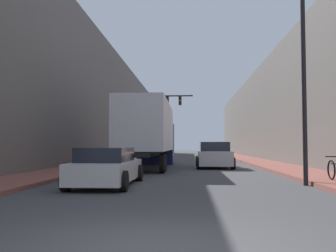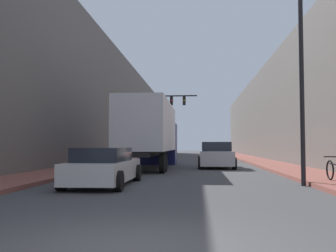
{
  "view_description": "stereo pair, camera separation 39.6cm",
  "coord_description": "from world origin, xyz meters",
  "px_view_note": "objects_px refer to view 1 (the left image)",
  "views": [
    {
      "loc": [
        0.49,
        -5.0,
        1.4
      ],
      "look_at": [
        -0.62,
        13.49,
        2.36
      ],
      "focal_mm": 40.0,
      "sensor_mm": 36.0,
      "label": 1
    },
    {
      "loc": [
        0.88,
        -4.97,
        1.4
      ],
      "look_at": [
        -0.62,
        13.49,
        2.36
      ],
      "focal_mm": 40.0,
      "sensor_mm": 36.0,
      "label": 2
    }
  ],
  "objects_px": {
    "semi_truck": "(150,133)",
    "traffic_signal_gantry": "(155,112)",
    "suv_car": "(214,155)",
    "street_lamp": "(303,53)",
    "sedan_car": "(107,167)"
  },
  "relations": [
    {
      "from": "semi_truck",
      "to": "traffic_signal_gantry",
      "type": "xyz_separation_m",
      "value": [
        -1.09,
        15.03,
        2.6
      ]
    },
    {
      "from": "semi_truck",
      "to": "traffic_signal_gantry",
      "type": "height_order",
      "value": "traffic_signal_gantry"
    },
    {
      "from": "suv_car",
      "to": "street_lamp",
      "type": "xyz_separation_m",
      "value": [
        2.55,
        -10.31,
        3.92
      ]
    },
    {
      "from": "sedan_car",
      "to": "suv_car",
      "type": "height_order",
      "value": "suv_car"
    },
    {
      "from": "semi_truck",
      "to": "suv_car",
      "type": "distance_m",
      "value": 4.29
    },
    {
      "from": "suv_car",
      "to": "street_lamp",
      "type": "distance_m",
      "value": 11.32
    },
    {
      "from": "semi_truck",
      "to": "traffic_signal_gantry",
      "type": "distance_m",
      "value": 15.3
    },
    {
      "from": "sedan_car",
      "to": "street_lamp",
      "type": "distance_m",
      "value": 8.04
    },
    {
      "from": "suv_car",
      "to": "street_lamp",
      "type": "bearing_deg",
      "value": -76.12
    },
    {
      "from": "sedan_car",
      "to": "traffic_signal_gantry",
      "type": "distance_m",
      "value": 25.7
    },
    {
      "from": "sedan_car",
      "to": "semi_truck",
      "type": "bearing_deg",
      "value": 88.02
    },
    {
      "from": "sedan_car",
      "to": "traffic_signal_gantry",
      "type": "height_order",
      "value": "traffic_signal_gantry"
    },
    {
      "from": "sedan_car",
      "to": "suv_car",
      "type": "xyz_separation_m",
      "value": [
        4.39,
        10.69,
        0.13
      ]
    },
    {
      "from": "sedan_car",
      "to": "suv_car",
      "type": "distance_m",
      "value": 11.56
    },
    {
      "from": "sedan_car",
      "to": "traffic_signal_gantry",
      "type": "relative_size",
      "value": 0.7
    }
  ]
}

